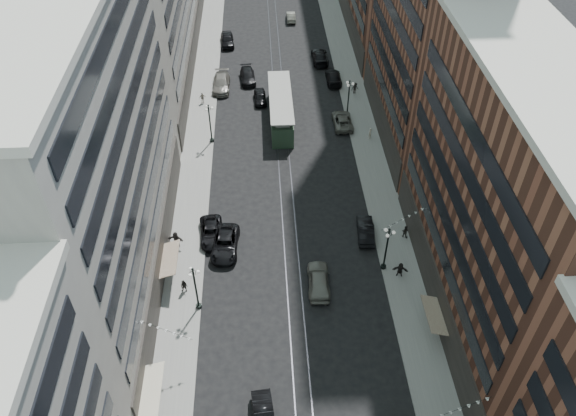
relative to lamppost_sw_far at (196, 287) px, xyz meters
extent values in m
plane|color=black|center=(9.20, 32.00, -3.10)|extent=(220.00, 220.00, 0.00)
cube|color=gray|center=(-1.80, 42.00, -3.02)|extent=(4.00, 180.00, 0.15)
cube|color=gray|center=(20.20, 42.00, -3.02)|extent=(4.00, 180.00, 0.15)
cube|color=#2D2D33|center=(8.50, 42.00, -3.09)|extent=(0.12, 180.00, 0.02)
cube|color=#2D2D33|center=(9.90, 42.00, -3.09)|extent=(0.12, 180.00, 0.02)
cube|color=#9B968A|center=(-7.80, 5.00, 10.90)|extent=(8.00, 36.00, 28.00)
cube|color=brown|center=(26.20, 0.00, 8.90)|extent=(8.00, 30.00, 24.00)
cylinder|color=black|center=(0.00, 0.00, -2.80)|extent=(0.56, 0.56, 0.30)
cylinder|color=black|center=(0.00, 0.00, -0.35)|extent=(0.18, 0.18, 5.20)
sphere|color=black|center=(0.00, 0.00, 2.45)|extent=(0.24, 0.24, 0.24)
sphere|color=white|center=(0.45, 0.00, 2.05)|extent=(0.36, 0.36, 0.36)
sphere|color=white|center=(-0.22, 0.39, 2.05)|extent=(0.36, 0.36, 0.36)
sphere|color=white|center=(-0.22, -0.39, 2.05)|extent=(0.36, 0.36, 0.36)
cylinder|color=black|center=(0.00, 27.00, -2.80)|extent=(0.56, 0.56, 0.30)
cylinder|color=black|center=(0.00, 27.00, -0.35)|extent=(0.18, 0.18, 5.20)
sphere|color=black|center=(0.00, 27.00, 2.45)|extent=(0.24, 0.24, 0.24)
sphere|color=white|center=(0.45, 27.00, 2.05)|extent=(0.36, 0.36, 0.36)
sphere|color=white|center=(-0.22, 27.39, 2.05)|extent=(0.36, 0.36, 0.36)
sphere|color=white|center=(-0.22, 26.61, 2.05)|extent=(0.36, 0.36, 0.36)
cylinder|color=black|center=(18.40, 4.00, -2.80)|extent=(0.56, 0.56, 0.30)
cylinder|color=black|center=(18.40, 4.00, -0.35)|extent=(0.18, 0.18, 5.20)
sphere|color=black|center=(18.40, 4.00, 2.45)|extent=(0.24, 0.24, 0.24)
sphere|color=white|center=(18.85, 4.00, 2.05)|extent=(0.36, 0.36, 0.36)
sphere|color=white|center=(18.18, 4.39, 2.05)|extent=(0.36, 0.36, 0.36)
sphere|color=white|center=(18.18, 3.61, 2.05)|extent=(0.36, 0.36, 0.36)
cylinder|color=black|center=(18.40, 32.00, -2.80)|extent=(0.56, 0.56, 0.30)
cylinder|color=black|center=(18.40, 32.00, -0.35)|extent=(0.18, 0.18, 5.20)
sphere|color=black|center=(18.40, 32.00, 2.45)|extent=(0.24, 0.24, 0.24)
sphere|color=white|center=(18.85, 32.00, 2.05)|extent=(0.36, 0.36, 0.36)
sphere|color=white|center=(18.18, 32.39, 2.05)|extent=(0.36, 0.36, 0.36)
sphere|color=white|center=(18.18, 31.61, 2.05)|extent=(0.36, 0.36, 0.36)
cube|color=#273E2B|center=(9.20, 31.67, -1.64)|extent=(2.79, 13.41, 2.90)
cube|color=gray|center=(9.20, 31.67, 0.14)|extent=(1.79, 12.29, 0.67)
cube|color=gray|center=(9.20, 31.67, 0.59)|extent=(3.02, 13.63, 0.17)
cylinder|color=black|center=(9.20, 26.64, -2.71)|extent=(2.57, 0.78, 0.78)
cylinder|color=black|center=(9.20, 36.70, -2.71)|extent=(2.57, 0.78, 0.78)
imported|color=black|center=(2.31, 7.58, -2.29)|extent=(3.09, 5.98, 1.61)
imported|color=black|center=(-1.46, 1.99, -2.19)|extent=(0.82, 0.59, 1.51)
imported|color=black|center=(0.80, 9.44, -2.37)|extent=(2.87, 5.41, 1.45)
imported|color=slate|center=(0.80, 40.56, -2.21)|extent=(2.57, 6.11, 1.76)
imported|color=black|center=(1.30, 54.86, -2.20)|extent=(2.51, 5.39, 1.78)
imported|color=black|center=(17.30, 8.85, -2.32)|extent=(2.02, 4.83, 1.55)
imported|color=#65645A|center=(17.48, 29.98, -2.35)|extent=(2.51, 5.36, 1.48)
imported|color=black|center=(16.15, 48.15, -2.24)|extent=(2.47, 5.94, 1.71)
imported|color=black|center=(6.46, 36.65, -2.37)|extent=(1.90, 4.33, 1.45)
imported|color=slate|center=(12.48, 63.77, -2.39)|extent=(1.51, 4.28, 1.41)
imported|color=black|center=(-2.83, 8.28, -2.02)|extent=(1.78, 0.91, 1.85)
imported|color=gray|center=(-1.71, 36.55, -2.15)|extent=(1.01, 0.65, 1.59)
imported|color=black|center=(21.44, 8.29, -2.18)|extent=(0.85, 0.70, 1.54)
imported|color=beige|center=(20.66, 26.59, -2.19)|extent=(0.66, 0.62, 1.51)
imported|color=black|center=(20.29, 37.96, -2.11)|extent=(1.16, 0.69, 1.68)
imported|color=slate|center=(11.61, 2.05, -2.20)|extent=(2.32, 5.34, 1.79)
imported|color=black|center=(17.60, 41.58, -2.32)|extent=(2.21, 5.35, 1.55)
imported|color=black|center=(4.70, 42.63, -2.33)|extent=(2.60, 5.44, 1.53)
imported|color=black|center=(19.82, 2.91, -2.11)|extent=(1.61, 0.81, 1.67)
camera|label=1|loc=(6.68, -33.47, 39.92)|focal=35.00mm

